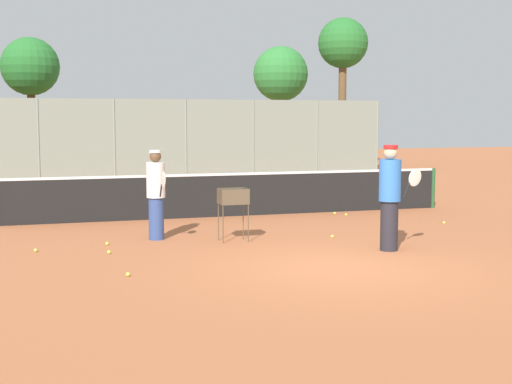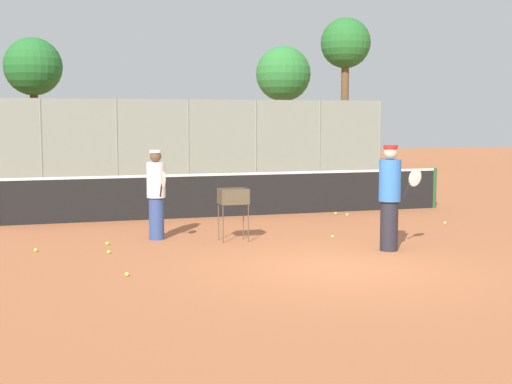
{
  "view_description": "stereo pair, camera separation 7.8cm",
  "coord_description": "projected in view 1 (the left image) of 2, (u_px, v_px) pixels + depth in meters",
  "views": [
    {
      "loc": [
        -4.67,
        -10.45,
        2.42
      ],
      "look_at": [
        -0.64,
        2.51,
        1.0
      ],
      "focal_mm": 50.0,
      "sensor_mm": 36.0,
      "label": 1
    },
    {
      "loc": [
        -4.6,
        -10.48,
        2.42
      ],
      "look_at": [
        -0.64,
        2.51,
        1.0
      ],
      "focal_mm": 50.0,
      "sensor_mm": 36.0,
      "label": 2
    }
  ],
  "objects": [
    {
      "name": "ground_plane",
      "position": [
        340.0,
        267.0,
        11.56
      ],
      "size": [
        80.0,
        80.0,
        0.0
      ],
      "primitive_type": "plane",
      "color": "#B7663D"
    },
    {
      "name": "tennis_net",
      "position": [
        235.0,
        194.0,
        17.51
      ],
      "size": [
        11.18,
        0.1,
        1.07
      ],
      "color": "#26592D",
      "rests_on": "ground_plane"
    },
    {
      "name": "back_fence",
      "position": [
        151.0,
        137.0,
        29.89
      ],
      "size": [
        21.15,
        0.08,
        3.2
      ],
      "color": "gray",
      "rests_on": "ground_plane"
    },
    {
      "name": "tree_0",
      "position": [
        281.0,
        76.0,
        37.23
      ],
      "size": [
        2.87,
        2.87,
        6.13
      ],
      "color": "brown",
      "rests_on": "ground_plane"
    },
    {
      "name": "tree_1",
      "position": [
        343.0,
        47.0,
        34.29
      ],
      "size": [
        2.41,
        2.41,
        7.2
      ],
      "color": "brown",
      "rests_on": "ground_plane"
    },
    {
      "name": "tree_2",
      "position": [
        30.0,
        68.0,
        33.77
      ],
      "size": [
        2.75,
        2.75,
        6.21
      ],
      "color": "brown",
      "rests_on": "ground_plane"
    },
    {
      "name": "player_white_outfit",
      "position": [
        390.0,
        196.0,
        12.93
      ],
      "size": [
        0.96,
        0.4,
        1.93
      ],
      "rotation": [
        0.0,
        0.0,
        0.16
      ],
      "color": "#26262D",
      "rests_on": "ground_plane"
    },
    {
      "name": "player_red_cap",
      "position": [
        156.0,
        193.0,
        14.1
      ],
      "size": [
        0.37,
        0.93,
        1.78
      ],
      "rotation": [
        0.0,
        0.0,
        4.82
      ],
      "color": "#334C8C",
      "rests_on": "ground_plane"
    },
    {
      "name": "ball_cart",
      "position": [
        233.0,
        201.0,
        13.94
      ],
      "size": [
        0.56,
        0.41,
        1.04
      ],
      "color": "brown",
      "rests_on": "ground_plane"
    },
    {
      "name": "tennis_ball_0",
      "position": [
        346.0,
        215.0,
        17.58
      ],
      "size": [
        0.07,
        0.07,
        0.07
      ],
      "primitive_type": "sphere",
      "color": "#D1E54C",
      "rests_on": "ground_plane"
    },
    {
      "name": "tennis_ball_1",
      "position": [
        107.0,
        244.0,
        13.55
      ],
      "size": [
        0.07,
        0.07,
        0.07
      ],
      "primitive_type": "sphere",
      "color": "#D1E54C",
      "rests_on": "ground_plane"
    },
    {
      "name": "tennis_ball_2",
      "position": [
        128.0,
        274.0,
        10.88
      ],
      "size": [
        0.07,
        0.07,
        0.07
      ],
      "primitive_type": "sphere",
      "color": "#D1E54C",
      "rests_on": "ground_plane"
    },
    {
      "name": "tennis_ball_3",
      "position": [
        332.0,
        237.0,
        14.35
      ],
      "size": [
        0.07,
        0.07,
        0.07
      ],
      "primitive_type": "sphere",
      "color": "#D1E54C",
      "rests_on": "ground_plane"
    },
    {
      "name": "tennis_ball_4",
      "position": [
        388.0,
        219.0,
        16.82
      ],
      "size": [
        0.07,
        0.07,
        0.07
      ],
      "primitive_type": "sphere",
      "color": "#D1E54C",
      "rests_on": "ground_plane"
    },
    {
      "name": "tennis_ball_5",
      "position": [
        36.0,
        250.0,
        12.86
      ],
      "size": [
        0.07,
        0.07,
        0.07
      ],
      "primitive_type": "sphere",
      "color": "#D1E54C",
      "rests_on": "ground_plane"
    },
    {
      "name": "tennis_ball_6",
      "position": [
        444.0,
        223.0,
        16.24
      ],
      "size": [
        0.07,
        0.07,
        0.07
      ],
      "primitive_type": "sphere",
      "color": "#D1E54C",
      "rests_on": "ground_plane"
    },
    {
      "name": "tennis_ball_7",
      "position": [
        335.0,
        213.0,
        17.86
      ],
      "size": [
        0.07,
        0.07,
        0.07
      ],
      "primitive_type": "sphere",
      "color": "#D1E54C",
      "rests_on": "ground_plane"
    },
    {
      "name": "tennis_ball_8",
      "position": [
        109.0,
        252.0,
        12.69
      ],
      "size": [
        0.07,
        0.07,
        0.07
      ],
      "primitive_type": "sphere",
      "color": "#D1E54C",
      "rests_on": "ground_plane"
    }
  ]
}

